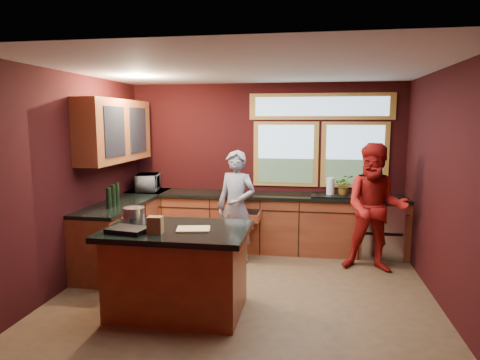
% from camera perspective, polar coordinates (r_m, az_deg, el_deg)
% --- Properties ---
extents(floor, '(4.50, 4.50, 0.00)m').
position_cam_1_polar(floor, '(5.52, 0.87, -14.43)').
color(floor, brown).
rests_on(floor, ground).
extents(room_shell, '(4.52, 4.02, 2.71)m').
position_cam_1_polar(room_shell, '(5.54, -4.73, 4.80)').
color(room_shell, black).
rests_on(room_shell, ground).
extents(back_counter, '(4.50, 0.64, 0.93)m').
position_cam_1_polar(back_counter, '(6.96, 4.59, -5.65)').
color(back_counter, maroon).
rests_on(back_counter, floor).
extents(left_counter, '(0.64, 2.30, 0.93)m').
position_cam_1_polar(left_counter, '(6.69, -14.85, -6.45)').
color(left_counter, maroon).
rests_on(left_counter, floor).
extents(island, '(1.55, 1.05, 0.95)m').
position_cam_1_polar(island, '(4.85, -8.31, -11.72)').
color(island, maroon).
rests_on(island, floor).
extents(person_grey, '(0.70, 0.57, 1.67)m').
position_cam_1_polar(person_grey, '(6.30, -0.50, -3.63)').
color(person_grey, slate).
rests_on(person_grey, floor).
extents(person_red, '(0.96, 0.79, 1.80)m').
position_cam_1_polar(person_red, '(6.22, 17.61, -3.57)').
color(person_red, maroon).
rests_on(person_red, floor).
extents(microwave, '(0.44, 0.57, 0.28)m').
position_cam_1_polar(microwave, '(7.31, -12.17, -0.32)').
color(microwave, '#999999').
rests_on(microwave, left_counter).
extents(potted_plant, '(0.29, 0.26, 0.33)m').
position_cam_1_polar(potted_plant, '(6.89, 13.74, -0.66)').
color(potted_plant, '#999999').
rests_on(potted_plant, back_counter).
extents(paper_towel, '(0.12, 0.12, 0.28)m').
position_cam_1_polar(paper_towel, '(6.83, 11.96, -0.89)').
color(paper_towel, silver).
rests_on(paper_towel, back_counter).
extents(cutting_board, '(0.39, 0.32, 0.02)m').
position_cam_1_polar(cutting_board, '(4.60, -6.23, -6.54)').
color(cutting_board, tan).
rests_on(cutting_board, island).
extents(stock_pot, '(0.24, 0.24, 0.18)m').
position_cam_1_polar(stock_pot, '(5.02, -13.93, -4.58)').
color(stock_pot, silver).
rests_on(stock_pot, island).
extents(paper_bag, '(0.16, 0.13, 0.18)m').
position_cam_1_polar(paper_bag, '(4.51, -11.25, -5.92)').
color(paper_bag, brown).
rests_on(paper_bag, island).
extents(black_tray, '(0.44, 0.34, 0.05)m').
position_cam_1_polar(black_tray, '(4.64, -14.72, -6.47)').
color(black_tray, black).
rests_on(black_tray, island).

